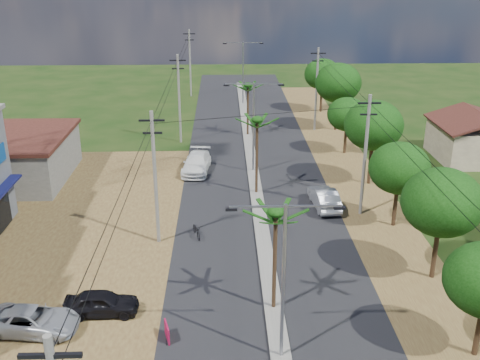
# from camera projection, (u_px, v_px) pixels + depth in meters

# --- Properties ---
(ground) EXTENTS (160.00, 160.00, 0.00)m
(ground) POSITION_uv_depth(u_px,v_px,m) (281.00, 358.00, 26.60)
(ground) COLOR black
(ground) RESTS_ON ground
(road) EXTENTS (12.00, 110.00, 0.04)m
(road) POSITION_uv_depth(u_px,v_px,m) (260.00, 221.00, 40.54)
(road) COLOR black
(road) RESTS_ON ground
(median) EXTENTS (1.00, 90.00, 0.18)m
(median) POSITION_uv_depth(u_px,v_px,m) (258.00, 203.00, 43.30)
(median) COLOR #605E56
(median) RESTS_ON ground
(dirt_lot_west) EXTENTS (18.00, 46.00, 0.04)m
(dirt_lot_west) POSITION_uv_depth(u_px,v_px,m) (18.00, 275.00, 33.60)
(dirt_lot_west) COLOR #4F341B
(dirt_lot_west) RESTS_ON ground
(dirt_shoulder_east) EXTENTS (5.00, 90.00, 0.03)m
(dirt_shoulder_east) POSITION_uv_depth(u_px,v_px,m) (377.00, 219.00, 40.79)
(dirt_shoulder_east) COLOR #4F341B
(dirt_shoulder_east) RESTS_ON ground
(low_shed) EXTENTS (10.40, 10.40, 3.95)m
(low_shed) POSITION_uv_depth(u_px,v_px,m) (7.00, 157.00, 47.59)
(low_shed) COLOR #605E56
(low_shed) RESTS_ON ground
(house_east_far) EXTENTS (7.60, 7.50, 4.60)m
(house_east_far) POSITION_uv_depth(u_px,v_px,m) (476.00, 134.00, 52.36)
(house_east_far) COLOR gray
(house_east_far) RESTS_ON ground
(tree_east_c) EXTENTS (4.60, 4.60, 6.83)m
(tree_east_c) POSITION_uv_depth(u_px,v_px,m) (442.00, 202.00, 31.60)
(tree_east_c) COLOR black
(tree_east_c) RESTS_ON ground
(tree_east_d) EXTENTS (4.20, 4.20, 6.13)m
(tree_east_d) POSITION_uv_depth(u_px,v_px,m) (399.00, 168.00, 38.30)
(tree_east_d) COLOR black
(tree_east_d) RESTS_ON ground
(tree_east_e) EXTENTS (4.80, 4.80, 7.14)m
(tree_east_e) POSITION_uv_depth(u_px,v_px,m) (374.00, 125.00, 45.47)
(tree_east_e) COLOR black
(tree_east_e) RESTS_ON ground
(tree_east_f) EXTENTS (3.80, 3.80, 5.52)m
(tree_east_f) POSITION_uv_depth(u_px,v_px,m) (347.00, 114.00, 53.33)
(tree_east_f) COLOR black
(tree_east_f) RESTS_ON ground
(tree_east_g) EXTENTS (5.00, 5.00, 7.38)m
(tree_east_g) POSITION_uv_depth(u_px,v_px,m) (338.00, 83.00, 60.29)
(tree_east_g) COLOR black
(tree_east_g) RESTS_ON ground
(tree_east_h) EXTENTS (4.40, 4.40, 6.52)m
(tree_east_h) POSITION_uv_depth(u_px,v_px,m) (322.00, 74.00, 67.95)
(tree_east_h) COLOR black
(tree_east_h) RESTS_ON ground
(palm_median_near) EXTENTS (2.00, 2.00, 6.15)m
(palm_median_near) POSITION_uv_depth(u_px,v_px,m) (276.00, 217.00, 28.29)
(palm_median_near) COLOR black
(palm_median_near) RESTS_ON ground
(palm_median_mid) EXTENTS (2.00, 2.00, 6.55)m
(palm_median_mid) POSITION_uv_depth(u_px,v_px,m) (257.00, 123.00, 43.03)
(palm_median_mid) COLOR black
(palm_median_mid) RESTS_ON ground
(palm_median_far) EXTENTS (2.00, 2.00, 5.85)m
(palm_median_far) POSITION_uv_depth(u_px,v_px,m) (248.00, 87.00, 58.15)
(palm_median_far) COLOR black
(palm_median_far) RESTS_ON ground
(streetlight_near) EXTENTS (5.10, 0.18, 8.00)m
(streetlight_near) POSITION_uv_depth(u_px,v_px,m) (284.00, 270.00, 24.85)
(streetlight_near) COLOR gray
(streetlight_near) RESTS_ON ground
(streetlight_mid) EXTENTS (5.10, 0.18, 8.00)m
(streetlight_mid) POSITION_uv_depth(u_px,v_px,m) (254.00, 120.00, 48.09)
(streetlight_mid) COLOR gray
(streetlight_mid) RESTS_ON ground
(streetlight_far) EXTENTS (5.10, 0.18, 8.00)m
(streetlight_far) POSITION_uv_depth(u_px,v_px,m) (243.00, 68.00, 71.34)
(streetlight_far) COLOR gray
(streetlight_far) RESTS_ON ground
(utility_pole_w_b) EXTENTS (1.60, 0.24, 9.00)m
(utility_pole_w_b) POSITION_uv_depth(u_px,v_px,m) (155.00, 176.00, 35.81)
(utility_pole_w_b) COLOR #605E56
(utility_pole_w_b) RESTS_ON ground
(utility_pole_w_c) EXTENTS (1.60, 0.24, 9.00)m
(utility_pole_w_c) POSITION_uv_depth(u_px,v_px,m) (179.00, 97.00, 56.27)
(utility_pole_w_c) COLOR #605E56
(utility_pole_w_c) RESTS_ON ground
(utility_pole_w_d) EXTENTS (1.60, 0.24, 9.00)m
(utility_pole_w_d) POSITION_uv_depth(u_px,v_px,m) (190.00, 61.00, 75.80)
(utility_pole_w_d) COLOR #605E56
(utility_pole_w_d) RESTS_ON ground
(utility_pole_e_b) EXTENTS (1.60, 0.24, 9.00)m
(utility_pole_e_b) POSITION_uv_depth(u_px,v_px,m) (365.00, 153.00, 39.95)
(utility_pole_e_b) COLOR #605E56
(utility_pole_e_b) RESTS_ON ground
(utility_pole_e_c) EXTENTS (1.60, 0.24, 9.00)m
(utility_pole_e_c) POSITION_uv_depth(u_px,v_px,m) (317.00, 87.00, 60.41)
(utility_pole_e_c) COLOR #605E56
(utility_pole_e_c) RESTS_ON ground
(car_silver_mid) EXTENTS (1.98, 4.74, 1.52)m
(car_silver_mid) POSITION_uv_depth(u_px,v_px,m) (324.00, 198.00, 42.49)
(car_silver_mid) COLOR #9CA0A4
(car_silver_mid) RESTS_ON ground
(car_white_far) EXTENTS (2.72, 5.59, 1.56)m
(car_white_far) POSITION_uv_depth(u_px,v_px,m) (197.00, 164.00, 49.63)
(car_white_far) COLOR silver
(car_white_far) RESTS_ON ground
(car_parked_silver) EXTENTS (4.95, 2.78, 1.31)m
(car_parked_silver) POSITION_uv_depth(u_px,v_px,m) (33.00, 321.00, 28.24)
(car_parked_silver) COLOR #9CA0A4
(car_parked_silver) RESTS_ON ground
(car_parked_dark) EXTENTS (3.94, 1.66, 1.33)m
(car_parked_dark) POSITION_uv_depth(u_px,v_px,m) (101.00, 303.00, 29.66)
(car_parked_dark) COLOR black
(car_parked_dark) RESTS_ON ground
(moto_rider_west_a) EXTENTS (1.13, 1.96, 0.98)m
(moto_rider_west_a) POSITION_uv_depth(u_px,v_px,m) (197.00, 230.00, 38.05)
(moto_rider_west_a) COLOR black
(moto_rider_west_a) RESTS_ON ground
(moto_rider_west_b) EXTENTS (0.69, 1.56, 0.90)m
(moto_rider_west_b) POSITION_uv_depth(u_px,v_px,m) (199.00, 157.00, 52.40)
(moto_rider_west_b) COLOR black
(moto_rider_west_b) RESTS_ON ground
(roadside_sign) EXTENTS (0.36, 1.07, 0.91)m
(roadside_sign) POSITION_uv_depth(u_px,v_px,m) (167.00, 332.00, 27.73)
(roadside_sign) COLOR maroon
(roadside_sign) RESTS_ON ground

